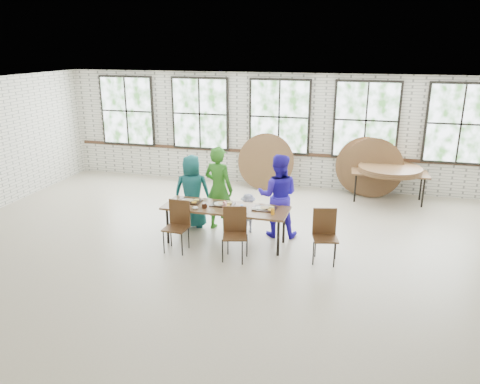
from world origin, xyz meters
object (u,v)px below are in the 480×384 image
Objects in this scene: dining_table at (226,210)px; storage_table at (389,174)px; chair_near_left at (178,221)px; chair_near_right at (235,229)px.

dining_table is 4.66m from storage_table.
chair_near_left reaches higher than storage_table.
chair_near_left is at bearing -137.18° from storage_table.
storage_table is at bearing 49.37° from dining_table.
dining_table is at bearing -134.56° from storage_table.
dining_table is at bearing 105.69° from chair_near_right.
storage_table is (3.91, 3.95, 0.13)m from chair_near_left.
dining_table is 2.55× the size of chair_near_right.
chair_near_left is at bearing -146.59° from dining_table.
storage_table is (3.12, 3.46, -0.00)m from dining_table.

